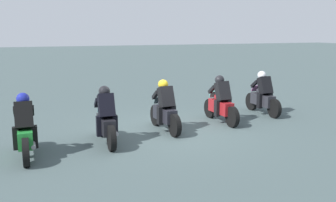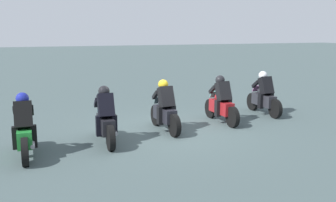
# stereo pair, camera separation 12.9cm
# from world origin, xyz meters

# --- Properties ---
(ground_plane) EXTENTS (120.00, 120.00, 0.00)m
(ground_plane) POSITION_xyz_m (0.00, 0.00, 0.00)
(ground_plane) COLOR #3F4F50
(rider_lane_a) EXTENTS (2.04, 0.54, 1.51)m
(rider_lane_a) POSITION_xyz_m (0.99, -3.96, 0.62)
(rider_lane_a) COLOR black
(rider_lane_a) RESTS_ON ground_plane
(rider_lane_b) EXTENTS (2.04, 0.54, 1.51)m
(rider_lane_b) POSITION_xyz_m (0.41, -1.97, 0.62)
(rider_lane_b) COLOR black
(rider_lane_b) RESTS_ON ground_plane
(rider_lane_c) EXTENTS (2.04, 0.55, 1.51)m
(rider_lane_c) POSITION_xyz_m (0.06, 0.09, 0.62)
(rider_lane_c) COLOR black
(rider_lane_c) RESTS_ON ground_plane
(rider_lane_d) EXTENTS (2.04, 0.55, 1.51)m
(rider_lane_d) POSITION_xyz_m (-0.55, 1.96, 0.62)
(rider_lane_d) COLOR black
(rider_lane_d) RESTS_ON ground_plane
(rider_lane_e) EXTENTS (2.04, 0.54, 1.51)m
(rider_lane_e) POSITION_xyz_m (-0.98, 3.95, 0.62)
(rider_lane_e) COLOR black
(rider_lane_e) RESTS_ON ground_plane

